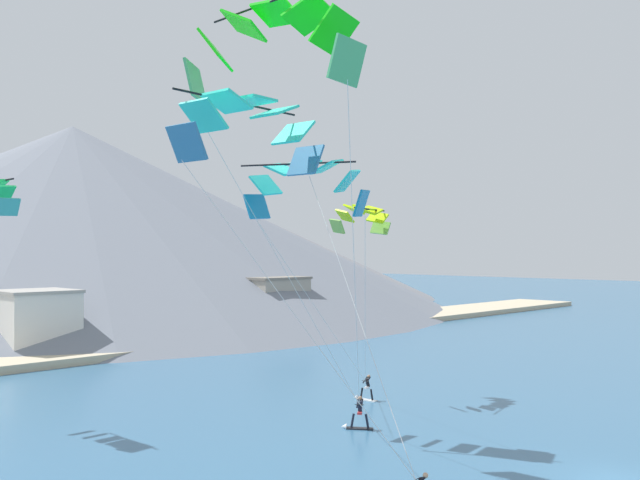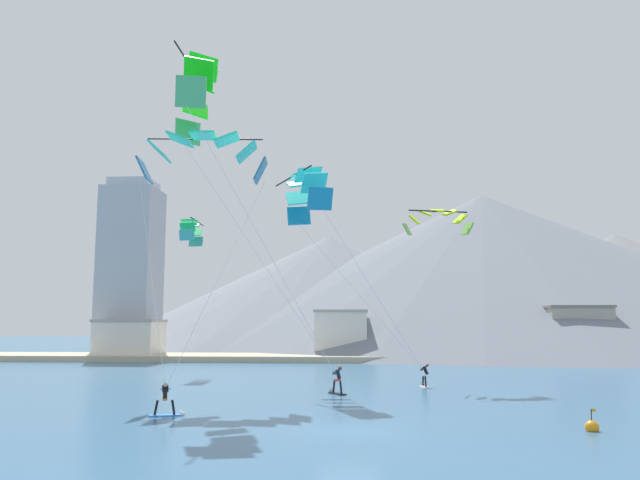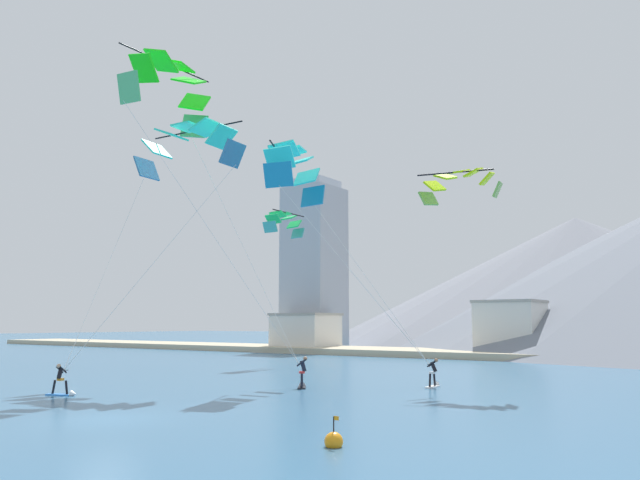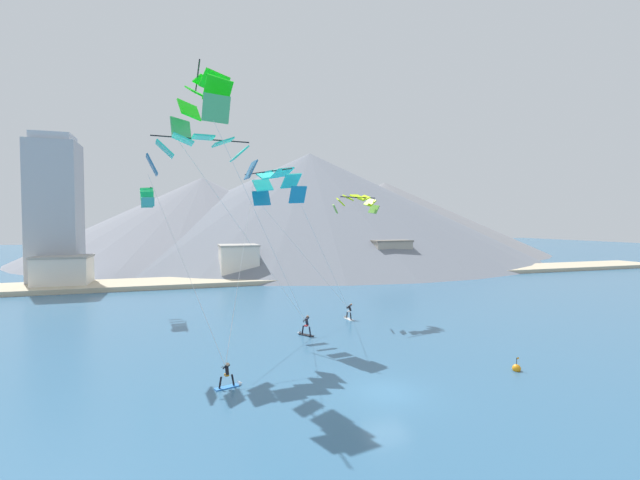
% 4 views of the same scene
% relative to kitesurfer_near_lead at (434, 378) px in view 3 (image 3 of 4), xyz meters
% --- Properties ---
extents(ground_plane, '(400.00, 400.00, 0.00)m').
position_rel_kitesurfer_near_lead_xyz_m(ground_plane, '(-4.89, -18.33, -0.50)').
color(ground_plane, '#336084').
extents(kitesurfer_near_lead, '(0.67, 1.78, 1.71)m').
position_rel_kitesurfer_near_lead_xyz_m(kitesurfer_near_lead, '(0.00, 0.00, 0.00)').
color(kitesurfer_near_lead, white).
rests_on(kitesurfer_near_lead, ground).
extents(kitesurfer_near_trail, '(1.34, 1.65, 1.83)m').
position_rel_kitesurfer_near_lead_xyz_m(kitesurfer_near_trail, '(-5.95, -4.63, 0.08)').
color(kitesurfer_near_trail, black).
rests_on(kitesurfer_near_trail, ground).
extents(kitesurfer_mid_center, '(1.78, 0.87, 1.66)m').
position_rel_kitesurfer_near_lead_xyz_m(kitesurfer_mid_center, '(-13.47, -14.71, -0.05)').
color(kitesurfer_mid_center, '#337FDB').
rests_on(kitesurfer_mid_center, ground).
extents(parafoil_kite_near_lead, '(10.35, 7.23, 13.43)m').
position_rel_kitesurfer_near_lead_xyz_m(parafoil_kite_near_lead, '(-8.06, -2.80, 12.95)').
color(parafoil_kite_near_lead, '#1680B4').
extents(parafoil_kite_near_trail, '(10.94, 8.37, 19.17)m').
position_rel_kitesurfer_near_lead_xyz_m(parafoil_kite_near_trail, '(-14.54, -7.44, 18.40)').
color(parafoil_kite_near_trail, '#47B46D').
extents(parafoil_kite_mid_center, '(8.40, 9.91, 15.34)m').
position_rel_kitesurfer_near_lead_xyz_m(parafoil_kite_mid_center, '(-14.48, -5.94, 14.92)').
color(parafoil_kite_mid_center, teal).
extents(parafoil_kite_distant_high_outer, '(5.25, 2.22, 2.09)m').
position_rel_kitesurfer_near_lead_xyz_m(parafoil_kite_distant_high_outer, '(1.36, 1.38, 11.58)').
color(parafoil_kite_distant_high_outer, '#7BBA4A').
extents(parafoil_kite_distant_low_drift, '(1.78, 5.22, 2.13)m').
position_rel_kitesurfer_near_lead_xyz_m(parafoil_kite_distant_low_drift, '(-19.79, 10.91, 12.47)').
color(parafoil_kite_distant_low_drift, teal).
extents(race_marker_buoy, '(0.56, 0.56, 1.02)m').
position_rel_kitesurfer_near_lead_xyz_m(race_marker_buoy, '(5.04, -17.71, -0.34)').
color(race_marker_buoy, orange).
rests_on(race_marker_buoy, ground).
extents(shoreline_strip, '(180.00, 10.00, 0.70)m').
position_rel_kitesurfer_near_lead_xyz_m(shoreline_strip, '(-4.89, 31.05, -0.15)').
color(shoreline_strip, '#BCAD8E').
rests_on(shoreline_strip, ground).
extents(shore_building_promenade_mid, '(7.65, 6.44, 4.92)m').
position_rel_kitesurfer_near_lead_xyz_m(shore_building_promenade_mid, '(-33.21, 32.35, 1.97)').
color(shore_building_promenade_mid, silver).
rests_on(shore_building_promenade_mid, ground).
extents(shore_building_quay_east, '(6.62, 6.45, 6.09)m').
position_rel_kitesurfer_near_lead_xyz_m(shore_building_quay_east, '(-6.84, 34.26, 2.56)').
color(shore_building_quay_east, silver).
rests_on(shore_building_quay_east, ground).
extents(highrise_tower, '(7.00, 7.00, 23.76)m').
position_rel_kitesurfer_near_lead_xyz_m(highrise_tower, '(-35.20, 37.00, 11.17)').
color(highrise_tower, '#A8ADB7').
rests_on(highrise_tower, ground).
extents(mountain_peak_west_ridge, '(91.11, 91.11, 22.37)m').
position_rel_kitesurfer_near_lead_xyz_m(mountain_peak_west_ridge, '(-10.52, 82.52, 10.69)').
color(mountain_peak_west_ridge, gray).
rests_on(mountain_peak_west_ridge, ground).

